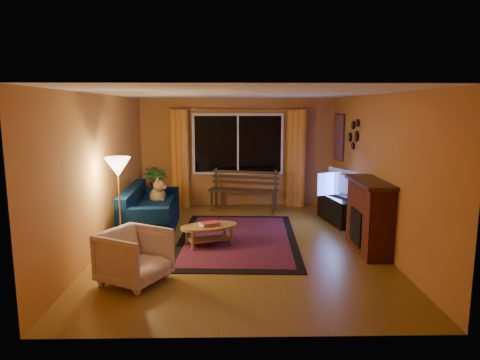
{
  "coord_description": "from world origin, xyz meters",
  "views": [
    {
      "loc": [
        -0.14,
        -6.97,
        2.27
      ],
      "look_at": [
        0.0,
        0.3,
        1.05
      ],
      "focal_mm": 32.0,
      "sensor_mm": 36.0,
      "label": 1
    }
  ],
  "objects_px": {
    "sofa": "(151,210)",
    "coffee_table": "(209,236)",
    "armchair": "(134,254)",
    "tv_console": "(338,210)",
    "floor_lamp": "(120,206)",
    "bench": "(244,201)"
  },
  "relations": [
    {
      "from": "sofa",
      "to": "coffee_table",
      "type": "bearing_deg",
      "value": -40.76
    },
    {
      "from": "armchair",
      "to": "tv_console",
      "type": "xyz_separation_m",
      "value": [
        3.42,
        2.96,
        -0.13
      ]
    },
    {
      "from": "floor_lamp",
      "to": "sofa",
      "type": "bearing_deg",
      "value": 78.05
    },
    {
      "from": "armchair",
      "to": "coffee_table",
      "type": "xyz_separation_m",
      "value": [
        0.9,
        1.49,
        -0.21
      ]
    },
    {
      "from": "coffee_table",
      "to": "armchair",
      "type": "bearing_deg",
      "value": -121.02
    },
    {
      "from": "sofa",
      "to": "armchair",
      "type": "xyz_separation_m",
      "value": [
        0.23,
        -2.39,
        -0.02
      ]
    },
    {
      "from": "tv_console",
      "to": "armchair",
      "type": "bearing_deg",
      "value": -148.99
    },
    {
      "from": "coffee_table",
      "to": "tv_console",
      "type": "height_order",
      "value": "tv_console"
    },
    {
      "from": "armchair",
      "to": "coffee_table",
      "type": "bearing_deg",
      "value": -2.79
    },
    {
      "from": "floor_lamp",
      "to": "tv_console",
      "type": "bearing_deg",
      "value": 24.45
    },
    {
      "from": "armchair",
      "to": "coffee_table",
      "type": "height_order",
      "value": "armchair"
    },
    {
      "from": "sofa",
      "to": "armchair",
      "type": "relative_size",
      "value": 2.61
    },
    {
      "from": "bench",
      "to": "coffee_table",
      "type": "xyz_separation_m",
      "value": [
        -0.64,
        -2.47,
        -0.05
      ]
    },
    {
      "from": "sofa",
      "to": "floor_lamp",
      "type": "distance_m",
      "value": 1.28
    },
    {
      "from": "sofa",
      "to": "tv_console",
      "type": "bearing_deg",
      "value": 6.61
    },
    {
      "from": "bench",
      "to": "floor_lamp",
      "type": "xyz_separation_m",
      "value": [
        -2.02,
        -2.78,
        0.54
      ]
    },
    {
      "from": "floor_lamp",
      "to": "armchair",
      "type": "bearing_deg",
      "value": -67.96
    },
    {
      "from": "floor_lamp",
      "to": "coffee_table",
      "type": "distance_m",
      "value": 1.53
    },
    {
      "from": "sofa",
      "to": "armchair",
      "type": "bearing_deg",
      "value": -86.89
    },
    {
      "from": "bench",
      "to": "armchair",
      "type": "xyz_separation_m",
      "value": [
        -1.54,
        -3.97,
        0.16
      ]
    },
    {
      "from": "armchair",
      "to": "floor_lamp",
      "type": "xyz_separation_m",
      "value": [
        -0.48,
        1.19,
        0.38
      ]
    },
    {
      "from": "armchair",
      "to": "bench",
      "type": "bearing_deg",
      "value": 7.04
    }
  ]
}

